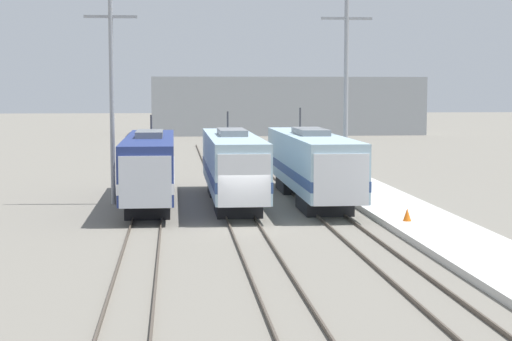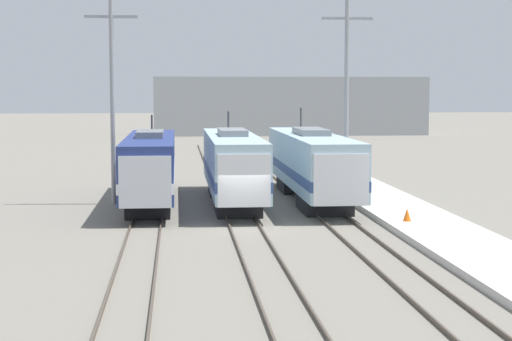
% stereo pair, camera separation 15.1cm
% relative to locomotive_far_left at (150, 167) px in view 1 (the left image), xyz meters
% --- Properties ---
extents(ground_plane, '(400.00, 400.00, 0.00)m').
position_rel_locomotive_far_left_xyz_m(ground_plane, '(4.69, -8.33, -2.17)').
color(ground_plane, slate).
extents(rail_pair_far_left, '(1.51, 120.00, 0.15)m').
position_rel_locomotive_far_left_xyz_m(rail_pair_far_left, '(0.00, -8.33, -2.10)').
color(rail_pair_far_left, '#4C4238').
rests_on(rail_pair_far_left, ground_plane).
extents(rail_pair_center, '(1.51, 120.00, 0.15)m').
position_rel_locomotive_far_left_xyz_m(rail_pair_center, '(4.69, -8.33, -2.10)').
color(rail_pair_center, '#4C4238').
rests_on(rail_pair_center, ground_plane).
extents(rail_pair_far_right, '(1.51, 120.00, 0.15)m').
position_rel_locomotive_far_left_xyz_m(rail_pair_far_right, '(9.39, -8.33, -2.10)').
color(rail_pair_far_right, '#4C4238').
rests_on(rail_pair_far_right, ground_plane).
extents(locomotive_far_left, '(2.75, 16.97, 5.02)m').
position_rel_locomotive_far_left_xyz_m(locomotive_far_left, '(0.00, 0.00, 0.00)').
color(locomotive_far_left, black).
rests_on(locomotive_far_left, ground_plane).
extents(locomotive_center, '(2.80, 17.26, 5.21)m').
position_rel_locomotive_far_left_xyz_m(locomotive_center, '(4.69, 0.01, 0.03)').
color(locomotive_center, '#232326').
rests_on(locomotive_center, ground_plane).
extents(locomotive_far_right, '(2.98, 18.87, 5.41)m').
position_rel_locomotive_far_left_xyz_m(locomotive_far_right, '(9.39, 0.76, 0.02)').
color(locomotive_far_right, '#232326').
rests_on(locomotive_far_right, ground_plane).
extents(catenary_tower_left, '(2.99, 0.26, 12.09)m').
position_rel_locomotive_far_left_xyz_m(catenary_tower_left, '(-2.12, 0.74, 4.27)').
color(catenary_tower_left, gray).
rests_on(catenary_tower_left, ground_plane).
extents(catenary_tower_right, '(2.99, 0.26, 12.09)m').
position_rel_locomotive_far_left_xyz_m(catenary_tower_right, '(11.37, 0.74, 4.27)').
color(catenary_tower_right, gray).
rests_on(catenary_tower_right, ground_plane).
extents(platform, '(4.00, 120.00, 0.30)m').
position_rel_locomotive_far_left_xyz_m(platform, '(13.36, -8.33, -2.02)').
color(platform, beige).
rests_on(platform, ground_plane).
extents(traffic_cone, '(0.40, 0.40, 0.60)m').
position_rel_locomotive_far_left_xyz_m(traffic_cone, '(12.42, -8.97, -1.57)').
color(traffic_cone, orange).
rests_on(traffic_cone, platform).
extents(depot_building, '(39.20, 13.17, 8.35)m').
position_rel_locomotive_far_left_xyz_m(depot_building, '(17.93, 77.81, 2.00)').
color(depot_building, '#9EA3A8').
rests_on(depot_building, ground_plane).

